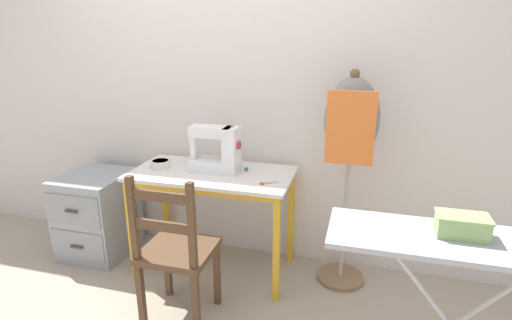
{
  "coord_description": "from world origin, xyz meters",
  "views": [
    {
      "loc": [
        0.97,
        -2.1,
        1.64
      ],
      "look_at": [
        0.32,
        0.25,
        0.86
      ],
      "focal_mm": 28.0,
      "sensor_mm": 36.0,
      "label": 1
    }
  ],
  "objects": [
    {
      "name": "scissors",
      "position": [
        0.41,
        0.16,
        0.75
      ],
      "size": [
        0.12,
        0.09,
        0.01
      ],
      "color": "silver",
      "rests_on": "sewing_table"
    },
    {
      "name": "ironing_board",
      "position": [
        1.41,
        -0.47,
        0.79
      ],
      "size": [
        1.11,
        0.36,
        0.84
      ],
      "color": "#ADB2B7",
      "rests_on": "ground_plane"
    },
    {
      "name": "wall_back",
      "position": [
        0.0,
        0.63,
        1.27
      ],
      "size": [
        10.0,
        0.05,
        2.55
      ],
      "color": "silver",
      "rests_on": "ground_plane"
    },
    {
      "name": "storage_box",
      "position": [
        1.4,
        -0.44,
        0.88
      ],
      "size": [
        0.21,
        0.12,
        0.09
      ],
      "color": "#8EB266",
      "rests_on": "ironing_board"
    },
    {
      "name": "dress_form",
      "position": [
        0.89,
        0.38,
        1.05
      ],
      "size": [
        0.34,
        0.32,
        1.44
      ],
      "color": "#846647",
      "rests_on": "ground_plane"
    },
    {
      "name": "thread_spool_near_machine",
      "position": [
        0.22,
        0.36,
        0.76
      ],
      "size": [
        0.03,
        0.03,
        0.03
      ],
      "color": "#2875C1",
      "rests_on": "sewing_table"
    },
    {
      "name": "fabric_bowl",
      "position": [
        -0.38,
        0.27,
        0.77
      ],
      "size": [
        0.14,
        0.14,
        0.05
      ],
      "color": "silver",
      "rests_on": "sewing_table"
    },
    {
      "name": "sewing_machine",
      "position": [
        0.04,
        0.31,
        0.89
      ],
      "size": [
        0.34,
        0.17,
        0.33
      ],
      "color": "white",
      "rests_on": "sewing_table"
    },
    {
      "name": "ground_plane",
      "position": [
        0.0,
        0.0,
        0.0
      ],
      "size": [
        14.0,
        14.0,
        0.0
      ],
      "primitive_type": "plane",
      "color": "tan"
    },
    {
      "name": "sewing_table",
      "position": [
        0.0,
        0.27,
        0.65
      ],
      "size": [
        1.1,
        0.56,
        0.74
      ],
      "color": "silver",
      "rests_on": "ground_plane"
    },
    {
      "name": "filing_cabinet",
      "position": [
        -0.95,
        0.27,
        0.32
      ],
      "size": [
        0.47,
        0.53,
        0.63
      ],
      "color": "#93999E",
      "rests_on": "ground_plane"
    },
    {
      "name": "wooden_chair",
      "position": [
        -0.01,
        -0.29,
        0.45
      ],
      "size": [
        0.4,
        0.38,
        0.94
      ],
      "color": "#513823",
      "rests_on": "ground_plane"
    }
  ]
}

